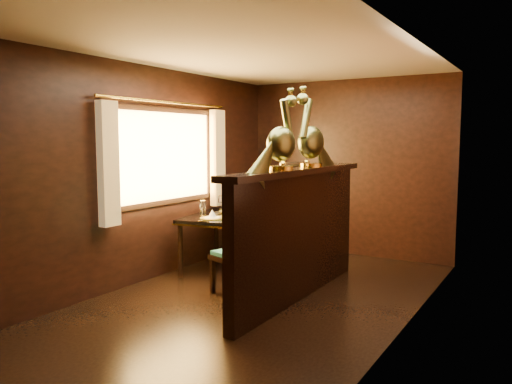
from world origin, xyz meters
TOP-DOWN VIEW (x-y plane):
  - ground at (0.00, 0.00)m, footprint 5.00×5.00m
  - room_shell at (-0.09, 0.02)m, footprint 3.04×5.04m
  - partition at (0.32, 0.30)m, footprint 0.26×2.70m
  - dining_table at (-1.06, 0.83)m, footprint 0.95×1.31m
  - chair_left at (-0.21, 0.02)m, footprint 0.54×0.56m
  - chair_right at (-0.01, 0.72)m, footprint 0.61×0.63m
  - peacock_left at (0.33, -0.10)m, footprint 0.25×0.67m
  - peacock_right at (0.33, 0.56)m, footprint 0.26×0.70m

SIDE VIEW (x-z plane):
  - ground at x=0.00m, z-range 0.00..0.00m
  - chair_left at x=-0.21m, z-range 0.02..1.21m
  - dining_table at x=-1.06m, z-range 0.18..1.09m
  - partition at x=0.32m, z-range 0.03..1.39m
  - chair_right at x=-0.01m, z-range 0.03..1.45m
  - room_shell at x=-0.09m, z-range 0.32..2.84m
  - peacock_left at x=0.33m, z-range 1.36..2.15m
  - peacock_right at x=0.33m, z-range 1.36..2.19m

